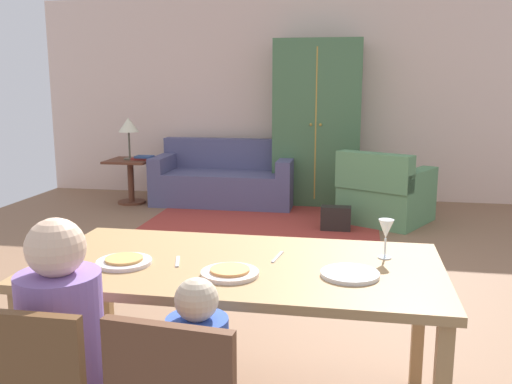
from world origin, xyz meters
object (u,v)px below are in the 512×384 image
at_px(dining_table, 239,277).
at_px(side_table, 131,175).
at_px(armchair, 385,195).
at_px(handbag, 336,218).
at_px(table_lamp, 129,126).
at_px(book_upper, 144,157).
at_px(plate_near_child, 230,273).
at_px(armoire, 317,123).
at_px(book_lower, 141,159).
at_px(plate_near_man, 124,262).
at_px(couch, 226,180).
at_px(plate_near_woman, 350,274).
at_px(wine_glass, 386,231).
at_px(person_man, 70,372).

xyz_separation_m(dining_table, side_table, (-2.39, 4.41, -0.31)).
height_order(armchair, handbag, armchair).
height_order(armchair, table_lamp, table_lamp).
bearing_deg(book_upper, plate_near_child, -64.49).
xyz_separation_m(dining_table, armoire, (0.00, 4.89, 0.36)).
relative_size(side_table, book_lower, 2.64).
height_order(plate_near_man, book_lower, plate_near_man).
xyz_separation_m(plate_near_man, armoire, (0.51, 5.01, 0.28)).
relative_size(couch, handbag, 5.66).
bearing_deg(table_lamp, plate_near_man, -67.44).
distance_m(couch, handbag, 1.90).
height_order(plate_near_child, plate_near_woman, same).
distance_m(plate_near_woman, book_upper, 5.24).
bearing_deg(armchair, table_lamp, 172.11).
bearing_deg(wine_glass, plate_near_child, -151.43).
distance_m(dining_table, side_table, 5.02).
xyz_separation_m(dining_table, book_upper, (-2.18, 4.40, -0.07)).
height_order(armchair, side_table, armchair).
bearing_deg(table_lamp, armchair, -7.89).
bearing_deg(book_upper, wine_glass, -56.00).
xyz_separation_m(armoire, table_lamp, (-2.39, -0.48, -0.04)).
bearing_deg(book_lower, plate_near_child, -64.03).
relative_size(person_man, handbag, 3.47).
relative_size(plate_near_woman, wine_glass, 1.34).
relative_size(armchair, book_lower, 5.27).
height_order(plate_near_child, book_upper, plate_near_child).
relative_size(person_man, side_table, 1.91).
distance_m(plate_near_child, plate_near_woman, 0.51).
xyz_separation_m(dining_table, book_lower, (-2.24, 4.42, -0.10)).
bearing_deg(handbag, wine_glass, -84.11).
bearing_deg(book_lower, person_man, -71.09).
relative_size(armoire, book_upper, 9.55).
distance_m(plate_near_man, person_man, 0.59).
bearing_deg(handbag, armchair, 40.77).
height_order(plate_near_child, armoire, armoire).
bearing_deg(plate_near_child, handbag, 85.07).
height_order(book_lower, handbag, book_lower).
bearing_deg(wine_glass, table_lamp, 125.78).
bearing_deg(plate_near_woman, side_table, 122.68).
bearing_deg(armoire, person_man, -95.23).
xyz_separation_m(plate_near_child, side_table, (-2.39, 4.59, -0.39)).
bearing_deg(side_table, book_upper, -2.68).
distance_m(armchair, handbag, 0.72).
bearing_deg(dining_table, wine_glass, 15.23).
xyz_separation_m(table_lamp, book_upper, (0.20, -0.01, -0.39)).
bearing_deg(plate_near_woman, wine_glass, 60.86).
bearing_deg(side_table, plate_near_man, -67.44).
height_order(wine_glass, couch, wine_glass).
relative_size(dining_table, armoire, 0.87).
relative_size(dining_table, book_upper, 8.35).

